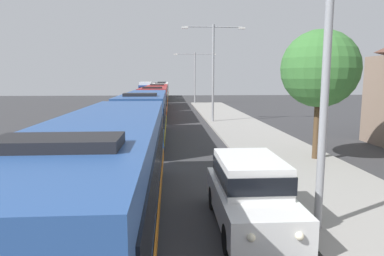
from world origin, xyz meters
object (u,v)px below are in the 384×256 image
(bus_middle, at_px, (154,101))
(streetlamp_near, at_px, (327,46))
(bus_second_in_line, at_px, (145,115))
(bus_rear, at_px, (161,91))
(white_suv, at_px, (250,190))
(bus_fourth_in_line, at_px, (158,95))
(streetlamp_mid, at_px, (213,63))
(streetlamp_far, at_px, (195,72))
(roadside_tree, at_px, (320,69))
(bus_lead, at_px, (108,172))
(box_truck_oncoming, at_px, (146,89))
(bus_tail_end, at_px, (162,89))

(bus_middle, distance_m, streetlamp_near, 27.13)
(bus_second_in_line, relative_size, bus_rear, 1.06)
(white_suv, bearing_deg, bus_fourth_in_line, 95.45)
(bus_second_in_line, bearing_deg, bus_fourth_in_line, 90.00)
(white_suv, height_order, streetlamp_mid, streetlamp_mid)
(streetlamp_mid, relative_size, streetlamp_far, 1.11)
(roadside_tree, bearing_deg, bus_rear, 100.71)
(bus_middle, xyz_separation_m, white_suv, (3.70, -25.92, -0.66))
(bus_lead, bearing_deg, streetlamp_mid, 76.21)
(bus_lead, xyz_separation_m, box_truck_oncoming, (-3.30, 62.39, 0.02))
(bus_tail_end, relative_size, streetlamp_far, 1.57)
(box_truck_oncoming, bearing_deg, roadside_tree, -77.80)
(streetlamp_mid, bearing_deg, bus_fourth_in_line, 107.55)
(white_suv, relative_size, streetlamp_far, 0.60)
(bus_fourth_in_line, relative_size, roadside_tree, 2.01)
(box_truck_oncoming, bearing_deg, streetlamp_mid, -77.85)
(bus_tail_end, xyz_separation_m, streetlamp_far, (5.40, -21.37, 3.20))
(bus_middle, bearing_deg, bus_fourth_in_line, 90.00)
(roadside_tree, bearing_deg, streetlamp_near, -112.89)
(bus_fourth_in_line, relative_size, white_suv, 2.70)
(box_truck_oncoming, xyz_separation_m, streetlamp_far, (8.70, -18.25, 3.18))
(streetlamp_mid, bearing_deg, bus_tail_end, 97.07)
(bus_rear, xyz_separation_m, box_truck_oncoming, (-3.30, 9.60, 0.02))
(bus_middle, height_order, streetlamp_near, streetlamp_near)
(white_suv, bearing_deg, bus_second_in_line, 105.80)
(bus_rear, bearing_deg, streetlamp_mid, -80.06)
(bus_middle, height_order, box_truck_oncoming, bus_middle)
(bus_middle, distance_m, roadside_tree, 20.90)
(bus_rear, xyz_separation_m, streetlamp_mid, (5.40, -30.80, 3.58))
(bus_middle, relative_size, bus_fourth_in_line, 0.94)
(streetlamp_near, bearing_deg, bus_lead, 178.43)
(bus_second_in_line, distance_m, bus_tail_end, 52.10)
(bus_middle, distance_m, bus_rear, 26.54)
(streetlamp_far, distance_m, roadside_tree, 36.88)
(bus_lead, relative_size, streetlamp_near, 1.62)
(bus_rear, relative_size, streetlamp_near, 1.45)
(bus_fourth_in_line, bearing_deg, bus_middle, -90.00)
(bus_middle, bearing_deg, white_suv, -81.88)
(bus_rear, xyz_separation_m, streetlamp_near, (5.40, -52.94, 3.10))
(white_suv, distance_m, box_truck_oncoming, 62.45)
(bus_rear, bearing_deg, streetlamp_near, -84.18)
(bus_fourth_in_line, bearing_deg, bus_second_in_line, -90.00)
(bus_tail_end, distance_m, roadside_tree, 58.80)
(bus_second_in_line, distance_m, bus_fourth_in_line, 25.66)
(white_suv, height_order, streetlamp_near, streetlamp_near)
(streetlamp_near, bearing_deg, bus_middle, 101.56)
(bus_rear, relative_size, streetlamp_mid, 1.30)
(roadside_tree, bearing_deg, bus_middle, 114.48)
(box_truck_oncoming, bearing_deg, streetlamp_near, -82.08)
(bus_fourth_in_line, relative_size, streetlamp_far, 1.61)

